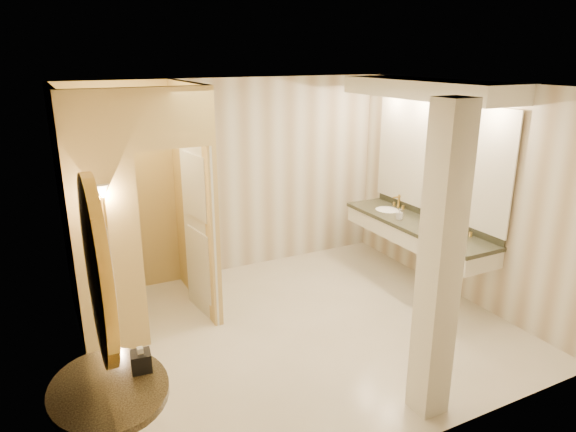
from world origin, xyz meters
name	(u,v)px	position (x,y,z in m)	size (l,w,h in m)	color
floor	(301,329)	(0.00, 0.00, 0.00)	(4.50, 4.50, 0.00)	beige
ceiling	(303,86)	(0.00, 0.00, 2.70)	(4.50, 4.50, 0.00)	white
wall_back	(234,178)	(0.00, 2.00, 1.35)	(4.50, 0.02, 2.70)	beige
wall_front	(433,290)	(0.00, -2.00, 1.35)	(4.50, 0.02, 2.70)	beige
wall_left	(75,252)	(-2.25, 0.00, 1.35)	(0.02, 4.00, 2.70)	beige
wall_right	(460,192)	(2.25, 0.00, 1.35)	(0.02, 4.00, 2.70)	beige
toilet_closet	(174,204)	(-1.11, 0.97, 1.39)	(1.50, 1.55, 2.70)	#E4C577
wall_sconce	(102,194)	(-1.93, 0.43, 1.73)	(0.14, 0.14, 0.42)	gold
vanity	(423,166)	(1.98, 0.40, 1.63)	(0.75, 2.55, 2.09)	silver
console_shelf	(104,324)	(-2.21, -1.40, 1.34)	(0.98, 0.98, 1.94)	black
pillar	(440,267)	(0.35, -1.69, 1.35)	(0.26, 0.26, 2.70)	silver
tissue_box	(141,361)	(-1.99, -1.31, 0.94)	(0.14, 0.14, 0.14)	black
toilet	(118,275)	(-1.72, 1.64, 0.37)	(0.41, 0.72, 0.74)	white
soap_bottle_a	(399,214)	(1.82, 0.61, 0.95)	(0.06, 0.07, 0.14)	beige
soap_bottle_b	(428,228)	(1.82, 0.05, 0.93)	(0.08, 0.08, 0.10)	silver
soap_bottle_c	(443,223)	(1.98, -0.04, 0.98)	(0.08, 0.08, 0.22)	#C6B28C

